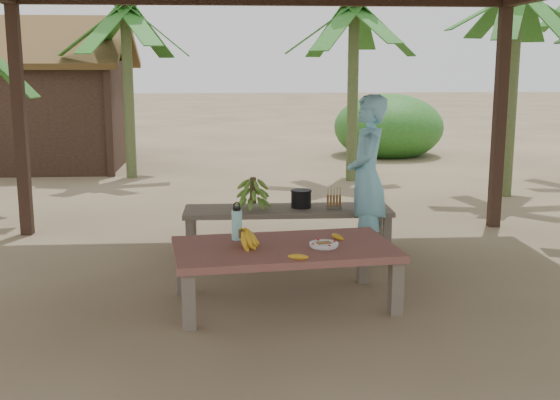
{
  "coord_description": "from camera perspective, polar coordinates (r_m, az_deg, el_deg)",
  "views": [
    {
      "loc": [
        -0.43,
        -5.88,
        1.99
      ],
      "look_at": [
        0.01,
        0.1,
        0.8
      ],
      "focal_mm": 45.0,
      "sensor_mm": 36.0,
      "label": 1
    }
  ],
  "objects": [
    {
      "name": "green_banana_stalk",
      "position": [
        7.42,
        -2.21,
        0.62
      ],
      "size": [
        0.31,
        0.31,
        0.36
      ],
      "primitive_type": null,
      "rotation": [
        0.0,
        0.0,
        -0.01
      ],
      "color": "#598C2D",
      "rests_on": "bench"
    },
    {
      "name": "cooking_pot",
      "position": [
        7.51,
        1.73,
        0.08
      ],
      "size": [
        0.21,
        0.21,
        0.18
      ],
      "primitive_type": "cylinder",
      "color": "black",
      "rests_on": "bench"
    },
    {
      "name": "loose_banana_side",
      "position": [
        6.0,
        4.7,
        -3.0
      ],
      "size": [
        0.13,
        0.13,
        0.04
      ],
      "primitive_type": "ellipsoid",
      "rotation": [
        0.0,
        0.0,
        0.74
      ],
      "color": "yellow",
      "rests_on": "work_table"
    },
    {
      "name": "bench",
      "position": [
        7.49,
        0.63,
        -1.1
      ],
      "size": [
        2.21,
        0.62,
        0.45
      ],
      "rotation": [
        0.0,
        0.0,
        -0.01
      ],
      "color": "brown",
      "rests_on": "ground"
    },
    {
      "name": "loose_banana_front",
      "position": [
        5.37,
        1.5,
        -4.64
      ],
      "size": [
        0.18,
        0.1,
        0.04
      ],
      "primitive_type": "ellipsoid",
      "rotation": [
        0.0,
        0.0,
        1.91
      ],
      "color": "yellow",
      "rests_on": "work_table"
    },
    {
      "name": "work_table",
      "position": [
        5.8,
        0.36,
        -4.35
      ],
      "size": [
        1.91,
        1.21,
        0.5
      ],
      "rotation": [
        0.0,
        0.0,
        0.12
      ],
      "color": "brown",
      "rests_on": "ground"
    },
    {
      "name": "banana_plant_nw",
      "position": [
        12.37,
        -12.44,
        13.84
      ],
      "size": [
        1.8,
        1.8,
        3.1
      ],
      "color": "#596638",
      "rests_on": "ground"
    },
    {
      "name": "skewer_rack",
      "position": [
        7.45,
        4.4,
        0.19
      ],
      "size": [
        0.18,
        0.08,
        0.24
      ],
      "primitive_type": null,
      "rotation": [
        0.0,
        0.0,
        -0.01
      ],
      "color": "#A57F47",
      "rests_on": "bench"
    },
    {
      "name": "hut",
      "position": [
        14.5,
        -20.65,
        6.98
      ],
      "size": [
        4.4,
        3.43,
        2.85
      ],
      "color": "black",
      "rests_on": "ground"
    },
    {
      "name": "plate",
      "position": [
        5.75,
        3.58,
        -3.65
      ],
      "size": [
        0.24,
        0.24,
        0.04
      ],
      "color": "white",
      "rests_on": "work_table"
    },
    {
      "name": "banana_plant_ne",
      "position": [
        10.94,
        18.68,
        14.53
      ],
      "size": [
        1.8,
        1.8,
        3.23
      ],
      "color": "#596638",
      "rests_on": "ground"
    },
    {
      "name": "woman",
      "position": [
        7.17,
        7.08,
        1.85
      ],
      "size": [
        0.5,
        0.67,
        1.67
      ],
      "primitive_type": "imported",
      "rotation": [
        0.0,
        0.0,
        -1.75
      ],
      "color": "#7CCEEB",
      "rests_on": "ground"
    },
    {
      "name": "banana_plant_n",
      "position": [
        11.86,
        6.04,
        14.2
      ],
      "size": [
        1.8,
        1.8,
        3.11
      ],
      "color": "#596638",
      "rests_on": "ground"
    },
    {
      "name": "ripe_banana_bunch",
      "position": [
        5.7,
        -3.21,
        -3.09
      ],
      "size": [
        0.32,
        0.28,
        0.17
      ],
      "primitive_type": null,
      "rotation": [
        0.0,
        0.0,
        0.2
      ],
      "color": "yellow",
      "rests_on": "work_table"
    },
    {
      "name": "ground",
      "position": [
        6.23,
        -0.0,
        -7.43
      ],
      "size": [
        80.0,
        80.0,
        0.0
      ],
      "primitive_type": "plane",
      "color": "brown",
      "rests_on": "ground"
    },
    {
      "name": "water_flask",
      "position": [
        5.95,
        -3.52,
        -1.94
      ],
      "size": [
        0.09,
        0.09,
        0.33
      ],
      "color": "#45D8D1",
      "rests_on": "work_table"
    }
  ]
}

